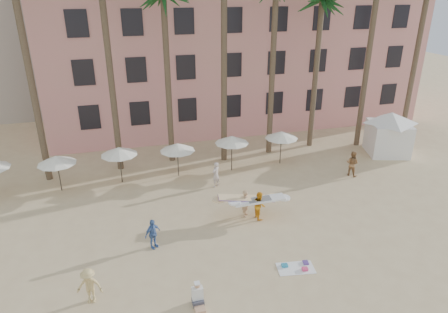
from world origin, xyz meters
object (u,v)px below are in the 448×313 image
(cabana, at_px, (389,129))
(carrier_white, at_px, (259,204))
(pink_hotel, at_px, (231,38))
(carrier_yellow, at_px, (246,201))

(cabana, relative_size, carrier_white, 1.85)
(pink_hotel, height_order, carrier_yellow, pink_hotel)
(pink_hotel, xyz_separation_m, carrier_white, (-4.37, -20.48, -7.08))
(carrier_yellow, bearing_deg, carrier_white, -31.12)
(pink_hotel, distance_m, carrier_white, 22.11)
(carrier_yellow, bearing_deg, cabana, 23.46)
(cabana, xyz_separation_m, carrier_yellow, (-14.29, -6.20, -1.09))
(pink_hotel, distance_m, cabana, 17.68)
(pink_hotel, xyz_separation_m, cabana, (9.23, -13.86, -5.93))
(cabana, height_order, carrier_yellow, cabana)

